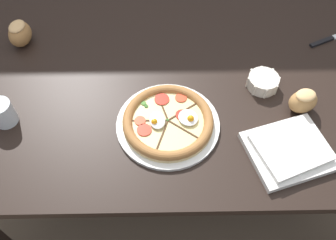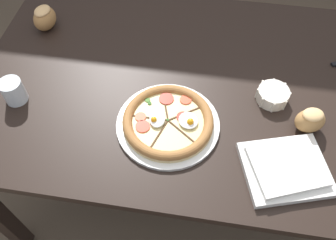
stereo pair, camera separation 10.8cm
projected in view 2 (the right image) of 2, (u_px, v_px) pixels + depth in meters
ground_plane at (184, 180)px, 1.84m from camera, size 12.00×12.00×0.00m
dining_table at (191, 98)px, 1.29m from camera, size 1.48×0.95×0.77m
pizza at (168, 122)px, 1.09m from camera, size 0.32×0.32×0.05m
ramekin_bowl at (273, 95)px, 1.15m from camera, size 0.11×0.11×0.04m
napkin_folded at (286, 168)px, 1.00m from camera, size 0.28×0.26×0.04m
bread_piece_near at (45, 18)px, 1.33m from camera, size 0.09×0.11×0.09m
bread_piece_mid at (310, 120)px, 1.07m from camera, size 0.11×0.09×0.08m
water_glass at (14, 92)px, 1.14m from camera, size 0.07×0.07×0.08m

